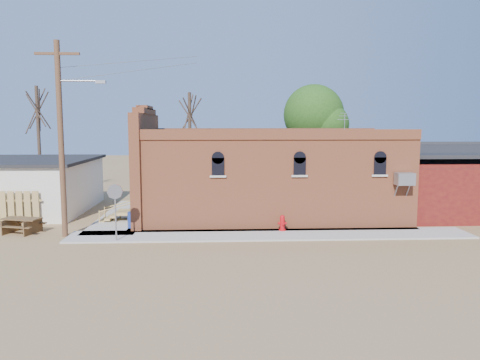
{
  "coord_description": "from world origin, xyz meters",
  "views": [
    {
      "loc": [
        -0.99,
        -20.67,
        5.23
      ],
      "look_at": [
        0.13,
        3.12,
        2.4
      ],
      "focal_mm": 35.0,
      "sensor_mm": 36.0,
      "label": 1
    }
  ],
  "objects_px": {
    "fire_hydrant": "(282,223)",
    "trash_barrel": "(133,220)",
    "brick_bar": "(265,176)",
    "utility_pole": "(62,135)",
    "picnic_table": "(22,223)",
    "stop_sign": "(115,197)"
  },
  "relations": [
    {
      "from": "brick_bar",
      "to": "stop_sign",
      "type": "height_order",
      "value": "brick_bar"
    },
    {
      "from": "brick_bar",
      "to": "trash_barrel",
      "type": "xyz_separation_m",
      "value": [
        -6.94,
        -2.84,
        -1.87
      ]
    },
    {
      "from": "utility_pole",
      "to": "stop_sign",
      "type": "height_order",
      "value": "utility_pole"
    },
    {
      "from": "picnic_table",
      "to": "utility_pole",
      "type": "bearing_deg",
      "value": -2.71
    },
    {
      "from": "utility_pole",
      "to": "fire_hydrant",
      "type": "distance_m",
      "value": 11.15
    },
    {
      "from": "brick_bar",
      "to": "utility_pole",
      "type": "xyz_separation_m",
      "value": [
        -9.79,
        -4.29,
        2.43
      ]
    },
    {
      "from": "picnic_table",
      "to": "fire_hydrant",
      "type": "bearing_deg",
      "value": 13.85
    },
    {
      "from": "stop_sign",
      "to": "picnic_table",
      "type": "xyz_separation_m",
      "value": [
        -4.93,
        1.97,
        -1.55
      ]
    },
    {
      "from": "utility_pole",
      "to": "stop_sign",
      "type": "bearing_deg",
      "value": -24.89
    },
    {
      "from": "utility_pole",
      "to": "brick_bar",
      "type": "bearing_deg",
      "value": 23.69
    },
    {
      "from": "utility_pole",
      "to": "picnic_table",
      "type": "relative_size",
      "value": 4.32
    },
    {
      "from": "stop_sign",
      "to": "trash_barrel",
      "type": "distance_m",
      "value": 3.09
    },
    {
      "from": "picnic_table",
      "to": "brick_bar",
      "type": "bearing_deg",
      "value": 31.72
    },
    {
      "from": "trash_barrel",
      "to": "utility_pole",
      "type": "bearing_deg",
      "value": -152.98
    },
    {
      "from": "fire_hydrant",
      "to": "trash_barrel",
      "type": "height_order",
      "value": "trash_barrel"
    },
    {
      "from": "brick_bar",
      "to": "picnic_table",
      "type": "xyz_separation_m",
      "value": [
        -12.13,
        -3.52,
        -1.85
      ]
    },
    {
      "from": "fire_hydrant",
      "to": "picnic_table",
      "type": "relative_size",
      "value": 0.37
    },
    {
      "from": "utility_pole",
      "to": "stop_sign",
      "type": "relative_size",
      "value": 3.53
    },
    {
      "from": "utility_pole",
      "to": "fire_hydrant",
      "type": "xyz_separation_m",
      "value": [
        10.27,
        0.4,
        -4.31
      ]
    },
    {
      "from": "utility_pole",
      "to": "trash_barrel",
      "type": "xyz_separation_m",
      "value": [
        2.84,
        1.45,
        -4.3
      ]
    },
    {
      "from": "utility_pole",
      "to": "picnic_table",
      "type": "xyz_separation_m",
      "value": [
        -2.34,
        0.77,
        -4.28
      ]
    },
    {
      "from": "fire_hydrant",
      "to": "stop_sign",
      "type": "relative_size",
      "value": 0.3
    }
  ]
}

